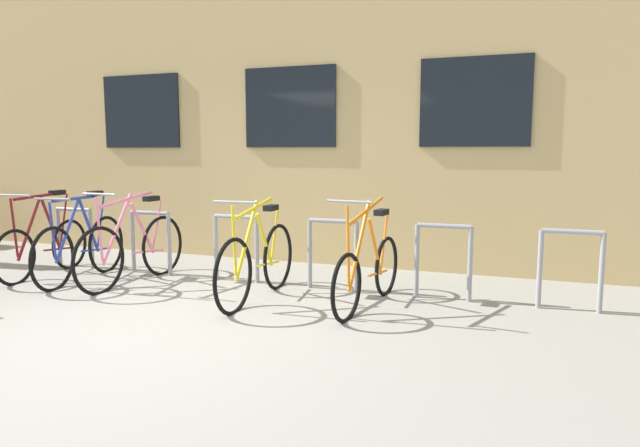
{
  "coord_description": "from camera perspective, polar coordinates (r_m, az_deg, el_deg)",
  "views": [
    {
      "loc": [
        3.01,
        -3.86,
        1.52
      ],
      "look_at": [
        1.01,
        1.6,
        0.77
      ],
      "focal_mm": 31.49,
      "sensor_mm": 36.0,
      "label": 1
    }
  ],
  "objects": [
    {
      "name": "ground_plane",
      "position": [
        5.12,
        -17.28,
        -10.29
      ],
      "size": [
        42.0,
        42.0,
        0.0
      ],
      "primitive_type": "plane",
      "color": "gray"
    },
    {
      "name": "storefront_building",
      "position": [
        10.44,
        3.35,
        12.29
      ],
      "size": [
        28.0,
        5.83,
        4.85
      ],
      "color": "tan",
      "rests_on": "ground"
    },
    {
      "name": "bike_rack",
      "position": [
        6.39,
        -3.8,
        -2.04
      ],
      "size": [
        6.59,
        0.05,
        0.79
      ],
      "color": "gray",
      "rests_on": "ground"
    },
    {
      "name": "bicycle_maroon",
      "position": [
        7.69,
        -26.26,
        -2.0
      ],
      "size": [
        0.44,
        1.61,
        1.06
      ],
      "color": "black",
      "rests_on": "ground"
    },
    {
      "name": "bicycle_pink",
      "position": [
        6.85,
        -18.46,
        -2.43
      ],
      "size": [
        0.44,
        1.81,
        1.1
      ],
      "color": "black",
      "rests_on": "ground"
    },
    {
      "name": "bicycle_orange",
      "position": [
        5.56,
        4.94,
        -4.67
      ],
      "size": [
        0.44,
        1.7,
        1.11
      ],
      "color": "black",
      "rests_on": "ground"
    },
    {
      "name": "bicycle_yellow",
      "position": [
        5.82,
        -6.35,
        -3.84
      ],
      "size": [
        0.44,
        1.79,
        1.08
      ],
      "color": "black",
      "rests_on": "ground"
    },
    {
      "name": "bicycle_blue",
      "position": [
        7.23,
        -23.09,
        -2.21
      ],
      "size": [
        0.44,
        1.73,
        1.06
      ],
      "color": "black",
      "rests_on": "ground"
    }
  ]
}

